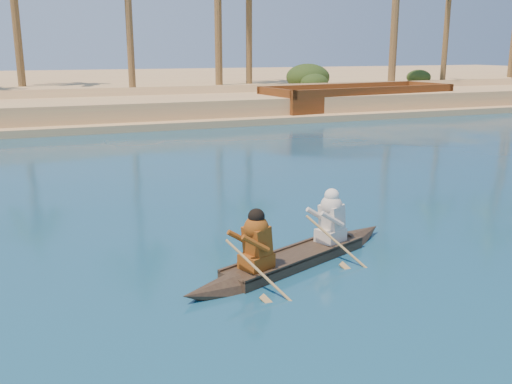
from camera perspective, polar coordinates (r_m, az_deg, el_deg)
name	(u,v)px	position (r m, az deg, el deg)	size (l,w,h in m)	color
canoe	(296,249)	(10.92, 4.00, -5.73)	(5.25, 2.74, 1.49)	#3E3122
barge_right	(358,102)	(37.14, 10.14, 8.88)	(12.77, 5.66, 2.06)	#622E15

